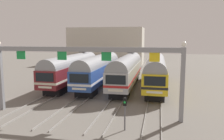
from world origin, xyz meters
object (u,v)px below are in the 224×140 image
commuter_train_stainless (127,69)px  commuter_train_maroon (73,68)px  commuter_train_yellow (156,70)px  catenary_gantry (84,61)px  yard_signal_mast (125,107)px  commuter_train_blue (99,69)px

commuter_train_stainless → commuter_train_maroon: bearing=180.0°
commuter_train_maroon → commuter_train_stainless: 8.55m
commuter_train_yellow → commuter_train_stainless: bearing=179.9°
commuter_train_stainless → catenary_gantry: (-2.14, -13.50, 2.44)m
catenary_gantry → yard_signal_mast: 6.09m
yard_signal_mast → commuter_train_yellow: bearing=82.6°
commuter_train_blue → yard_signal_mast: commuter_train_blue is taller
commuter_train_yellow → catenary_gantry: catenary_gantry is taller
commuter_train_blue → yard_signal_mast: (6.41, -16.35, -0.82)m
commuter_train_stainless → yard_signal_mast: size_ratio=6.77×
commuter_train_maroon → yard_signal_mast: bearing=-56.8°
commuter_train_blue → commuter_train_maroon: bearing=179.9°
catenary_gantry → yard_signal_mast: size_ratio=6.77×
commuter_train_maroon → yard_signal_mast: (10.68, -16.35, -0.82)m
commuter_train_maroon → commuter_train_yellow: bearing=-0.0°
commuter_train_stainless → catenary_gantry: bearing=-99.0°
commuter_train_maroon → commuter_train_stainless: (8.55, 0.00, 0.00)m
commuter_train_maroon → commuter_train_blue: 4.27m
commuter_train_maroon → catenary_gantry: bearing=-64.6°
commuter_train_blue → catenary_gantry: 13.88m
commuter_train_maroon → commuter_train_stainless: size_ratio=1.00×
commuter_train_blue → commuter_train_yellow: bearing=0.0°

